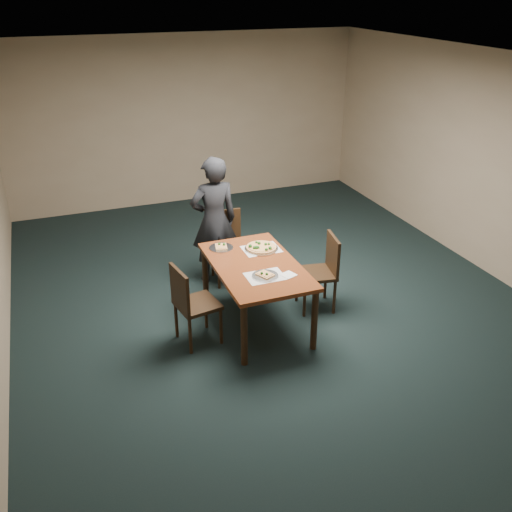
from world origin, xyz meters
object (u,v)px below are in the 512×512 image
object	(u,v)px
chair_far	(227,242)
chair_right	(323,268)
slice_plate_far	(221,247)
chair_left	(190,301)
slice_plate_near	(265,275)
pizza_pan	(261,247)
diner	(214,221)
dining_table	(256,272)

from	to	relation	value
chair_far	chair_right	bearing A→B (deg)	-49.96
slice_plate_far	chair_left	bearing A→B (deg)	-130.36
chair_left	slice_plate_near	bearing A→B (deg)	-112.92
chair_far	chair_left	world-z (taller)	same
slice_plate_near	slice_plate_far	xyz separation A→B (m)	(-0.22, 0.83, -0.00)
chair_right	chair_left	bearing A→B (deg)	-73.51
pizza_pan	slice_plate_far	xyz separation A→B (m)	(-0.42, 0.20, -0.01)
pizza_pan	diner	bearing A→B (deg)	110.05
chair_right	diner	world-z (taller)	diner
chair_left	diner	size ratio (longest dim) A/B	0.55
diner	pizza_pan	size ratio (longest dim) A/B	4.29
chair_far	slice_plate_far	world-z (taller)	chair_far
diner	slice_plate_near	size ratio (longest dim) A/B	5.90
chair_left	slice_plate_far	world-z (taller)	chair_left
slice_plate_near	chair_right	bearing A→B (deg)	22.40
chair_far	diner	bearing A→B (deg)	-178.20
chair_far	diner	distance (m)	0.35
chair_left	slice_plate_far	size ratio (longest dim) A/B	3.25
chair_left	chair_far	bearing A→B (deg)	-42.80
chair_far	chair_right	xyz separation A→B (m)	(0.81, -1.11, 0.00)
chair_left	chair_right	distance (m)	1.65
chair_right	slice_plate_far	distance (m)	1.21
chair_far	chair_left	distance (m)	1.53
chair_far	slice_plate_far	xyz separation A→B (m)	(-0.28, -0.64, 0.25)
dining_table	slice_plate_near	distance (m)	0.32
chair_far	slice_plate_far	bearing A→B (deg)	-109.72
dining_table	chair_far	xyz separation A→B (m)	(0.05, 1.17, -0.14)
pizza_pan	slice_plate_far	size ratio (longest dim) A/B	1.38
diner	pizza_pan	xyz separation A→B (m)	(0.31, -0.84, -0.05)
dining_table	pizza_pan	distance (m)	0.40
dining_table	diner	size ratio (longest dim) A/B	0.91
diner	slice_plate_near	xyz separation A→B (m)	(0.11, -1.47, -0.06)
chair_far	dining_table	bearing A→B (deg)	-88.59
slice_plate_near	chair_left	bearing A→B (deg)	167.08
pizza_pan	slice_plate_near	bearing A→B (deg)	-107.70
chair_right	pizza_pan	bearing A→B (deg)	-101.94
chair_left	chair_right	bearing A→B (deg)	-93.67
chair_left	pizza_pan	world-z (taller)	chair_left
chair_left	slice_plate_near	world-z (taller)	chair_left
slice_plate_near	pizza_pan	bearing A→B (deg)	72.30
chair_far	slice_plate_near	world-z (taller)	chair_far
dining_table	slice_plate_near	xyz separation A→B (m)	(-0.01, -0.30, 0.11)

